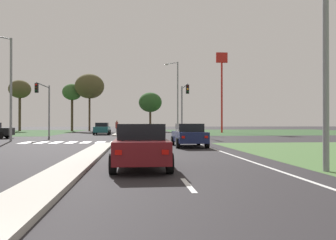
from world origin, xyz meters
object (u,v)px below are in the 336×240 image
at_px(fastfood_pole_sign, 222,75).
at_px(pedestrian_at_median, 117,126).
at_px(street_lamp_second, 8,83).
at_px(car_navy_third, 189,135).
at_px(street_lamp_near, 323,2).
at_px(traffic_signal_far_left, 45,100).
at_px(treeline_third, 90,86).
at_px(traffic_signal_far_right, 184,101).
at_px(treeline_near, 20,90).
at_px(treeline_fourth, 150,102).
at_px(street_lamp_third, 177,94).
at_px(car_maroon_fourth, 141,145).
at_px(treeline_second, 72,93).
at_px(car_teal_near, 102,128).

bearing_deg(fastfood_pole_sign, pedestrian_at_median, -146.09).
bearing_deg(street_lamp_second, car_navy_third, -27.82).
relative_size(street_lamp_near, fastfood_pole_sign, 0.79).
height_order(traffic_signal_far_left, treeline_third, treeline_third).
xyz_separation_m(car_navy_third, treeline_third, (-11.96, 41.16, 7.48)).
height_order(traffic_signal_far_right, treeline_near, treeline_near).
bearing_deg(treeline_fourth, street_lamp_third, -75.54).
bearing_deg(fastfood_pole_sign, street_lamp_near, -100.17).
distance_m(traffic_signal_far_left, street_lamp_second, 8.08).
xyz_separation_m(car_maroon_fourth, fastfood_pole_sign, (13.35, 40.26, 8.35)).
bearing_deg(car_navy_third, treeline_second, 109.85).
xyz_separation_m(treeline_second, treeline_third, (3.39, -1.35, 1.07)).
relative_size(car_navy_third, treeline_fourth, 0.63).
bearing_deg(treeline_third, treeline_second, 158.30).
relative_size(street_lamp_second, fastfood_pole_sign, 0.69).
height_order(traffic_signal_far_right, fastfood_pole_sign, fastfood_pole_sign).
distance_m(car_maroon_fourth, traffic_signal_far_right, 26.59).
relative_size(car_teal_near, treeline_second, 0.51).
distance_m(treeline_near, treeline_second, 9.97).
bearing_deg(treeline_near, fastfood_pole_sign, -21.25).
distance_m(car_teal_near, fastfood_pole_sign, 20.94).
relative_size(car_navy_third, traffic_signal_far_left, 0.78).
bearing_deg(fastfood_pole_sign, street_lamp_third, -159.69).
xyz_separation_m(car_navy_third, fastfood_pole_sign, (10.02, 30.09, 8.36)).
relative_size(car_maroon_fourth, fastfood_pole_sign, 0.36).
bearing_deg(pedestrian_at_median, street_lamp_third, 11.68).
distance_m(street_lamp_near, pedestrian_at_median, 32.52).
relative_size(street_lamp_second, treeline_third, 0.83).
height_order(street_lamp_second, street_lamp_third, street_lamp_third).
bearing_deg(traffic_signal_far_left, fastfood_pole_sign, 32.11).
relative_size(car_teal_near, traffic_signal_far_right, 0.76).
distance_m(traffic_signal_far_left, traffic_signal_far_right, 15.20).
relative_size(car_teal_near, street_lamp_third, 0.43).
xyz_separation_m(traffic_signal_far_right, street_lamp_third, (0.61, 11.62, 1.78)).
xyz_separation_m(traffic_signal_far_left, street_lamp_third, (15.81, 11.85, 1.79)).
bearing_deg(treeline_second, traffic_signal_far_left, -85.64).
height_order(car_maroon_fourth, fastfood_pole_sign, fastfood_pole_sign).
bearing_deg(treeline_fourth, street_lamp_second, -112.18).
xyz_separation_m(car_maroon_fourth, pedestrian_at_median, (-2.46, 29.63, 0.40)).
distance_m(traffic_signal_far_left, treeline_third, 26.08).
xyz_separation_m(street_lamp_second, pedestrian_at_median, (8.39, 11.98, -3.75)).
height_order(car_navy_third, traffic_signal_far_left, traffic_signal_far_left).
height_order(street_lamp_near, treeline_second, street_lamp_near).
bearing_deg(street_lamp_near, traffic_signal_far_right, 91.29).
bearing_deg(street_lamp_third, traffic_signal_far_left, -143.14).
bearing_deg(treeline_third, street_lamp_second, -93.77).
height_order(car_teal_near, street_lamp_near, street_lamp_near).
xyz_separation_m(traffic_signal_far_right, street_lamp_near, (0.62, -27.37, 1.46)).
relative_size(fastfood_pole_sign, treeline_second, 1.43).
relative_size(car_maroon_fourth, traffic_signal_far_right, 0.78).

